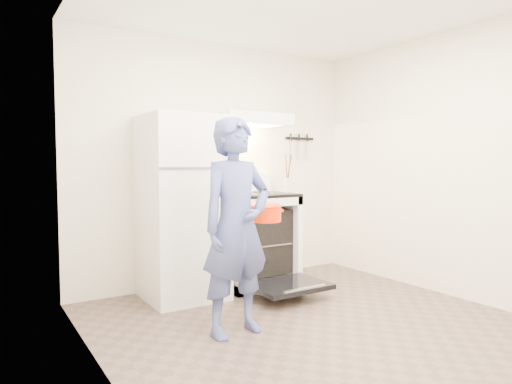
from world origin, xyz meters
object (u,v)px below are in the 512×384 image
Objects in this scene: refrigerator at (182,207)px; tea_kettle at (232,178)px; stove_body at (254,241)px; dutch_oven at (265,214)px; person at (237,226)px.

refrigerator reaches higher than tea_kettle.
refrigerator is 0.90m from stove_body.
refrigerator is 5.00× the size of dutch_oven.
refrigerator is 1.85× the size of stove_body.
stove_body is at bearing -54.01° from tea_kettle.
refrigerator is at bearing 82.88° from person.
person reaches higher than dutch_oven.
tea_kettle is (0.66, 0.23, 0.25)m from refrigerator.
person is (-0.02, -1.06, -0.05)m from refrigerator.
person is at bearing -150.97° from dutch_oven.
dutch_oven is (0.39, 0.22, 0.05)m from person.
refrigerator reaches higher than person.
tea_kettle is 1.49m from person.
person is at bearing -117.96° from tea_kettle.
stove_body is 0.58× the size of person.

